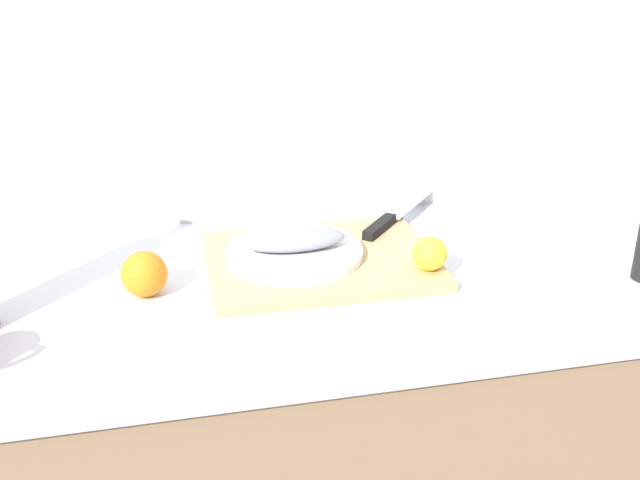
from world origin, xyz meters
TOP-DOWN VIEW (x-y plane):
  - back_wall at (0.00, 0.33)m, footprint 3.20×0.05m
  - cutting_board at (0.20, 0.05)m, footprint 0.41×0.31m
  - white_plate at (0.15, 0.05)m, footprint 0.25×0.25m
  - fish_fillet at (0.15, 0.05)m, footprint 0.18×0.08m
  - chef_knife at (0.37, 0.17)m, footprint 0.21×0.24m
  - lemon_0 at (0.37, -0.05)m, footprint 0.06×0.06m
  - orange_0 at (-0.11, 0.00)m, footprint 0.08×0.08m

SIDE VIEW (x-z plane):
  - cutting_board at x=0.20m, z-range 0.90..0.92m
  - white_plate at x=0.15m, z-range 0.92..0.93m
  - chef_knife at x=0.37m, z-range 0.92..0.94m
  - orange_0 at x=-0.11m, z-range 0.90..0.98m
  - lemon_0 at x=0.37m, z-range 0.92..0.98m
  - fish_fillet at x=0.15m, z-range 0.94..0.97m
  - back_wall at x=0.00m, z-range 0.00..2.50m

